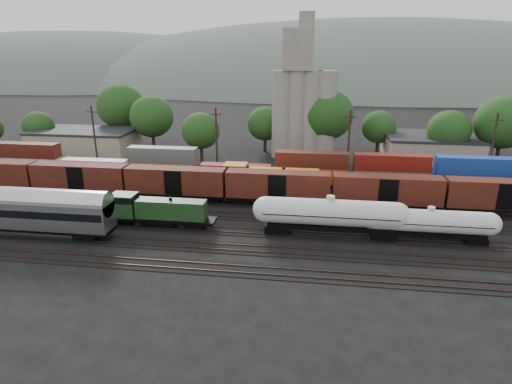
# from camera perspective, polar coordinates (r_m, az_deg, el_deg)

# --- Properties ---
(ground) EXTENTS (600.00, 600.00, 0.00)m
(ground) POSITION_cam_1_polar(r_m,az_deg,el_deg) (58.78, 1.47, -3.46)
(ground) COLOR black
(tracks) EXTENTS (180.00, 33.20, 0.20)m
(tracks) POSITION_cam_1_polar(r_m,az_deg,el_deg) (58.76, 1.47, -3.42)
(tracks) COLOR black
(tracks) RESTS_ON ground
(green_locomotive) EXTENTS (15.05, 2.66, 3.98)m
(green_locomotive) POSITION_cam_1_polar(r_m,az_deg,el_deg) (56.80, -13.74, -2.32)
(green_locomotive) COLOR black
(green_locomotive) RESTS_ON ground
(tank_car_a) EXTENTS (18.93, 3.39, 4.96)m
(tank_car_a) POSITION_cam_1_polar(r_m,az_deg,el_deg) (52.78, 9.81, -2.93)
(tank_car_a) COLOR silver
(tank_car_a) RESTS_ON ground
(tank_car_b) EXTENTS (15.96, 2.86, 4.18)m
(tank_car_b) POSITION_cam_1_polar(r_m,az_deg,el_deg) (54.67, 22.13, -3.79)
(tank_car_b) COLOR silver
(tank_car_b) RESTS_ON ground
(passenger_coach) EXTENTS (26.15, 3.23, 5.94)m
(passenger_coach) POSITION_cam_1_polar(r_m,az_deg,el_deg) (60.33, -30.12, -1.80)
(passenger_coach) COLOR silver
(passenger_coach) RESTS_ON ground
(orange_locomotive) EXTENTS (18.20, 3.03, 4.55)m
(orange_locomotive) POSITION_cam_1_polar(r_m,az_deg,el_deg) (67.49, 1.06, 1.79)
(orange_locomotive) COLOR black
(orange_locomotive) RESTS_ON ground
(boxcar_string) EXTENTS (184.40, 2.90, 4.20)m
(boxcar_string) POSITION_cam_1_polar(r_m,az_deg,el_deg) (64.67, 23.77, -0.08)
(boxcar_string) COLOR black
(boxcar_string) RESTS_ON ground
(container_wall) EXTENTS (181.25, 2.60, 5.80)m
(container_wall) POSITION_cam_1_polar(r_m,az_deg,el_deg) (71.83, 9.80, 2.76)
(container_wall) COLOR black
(container_wall) RESTS_ON ground
(grain_silo) EXTENTS (13.40, 5.00, 29.00)m
(grain_silo) POSITION_cam_1_polar(r_m,az_deg,el_deg) (90.88, 6.30, 11.57)
(grain_silo) COLOR gray
(grain_silo) RESTS_ON ground
(industrial_sheds) EXTENTS (119.38, 17.26, 5.10)m
(industrial_sheds) POSITION_cam_1_polar(r_m,az_deg,el_deg) (91.53, 8.19, 6.02)
(industrial_sheds) COLOR #9E937F
(industrial_sheds) RESTS_ON ground
(tree_band) EXTENTS (167.73, 23.46, 14.39)m
(tree_band) POSITION_cam_1_polar(r_m,az_deg,el_deg) (92.27, 9.31, 9.29)
(tree_band) COLOR black
(tree_band) RESTS_ON ground
(utility_poles) EXTENTS (122.20, 0.36, 12.00)m
(utility_poles) POSITION_cam_1_polar(r_m,az_deg,el_deg) (78.05, 3.38, 6.78)
(utility_poles) COLOR black
(utility_poles) RESTS_ON ground
(distant_hills) EXTENTS (860.00, 286.00, 130.00)m
(distant_hills) POSITION_cam_1_polar(r_m,az_deg,el_deg) (317.57, 11.32, 10.36)
(distant_hills) COLOR #59665B
(distant_hills) RESTS_ON ground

